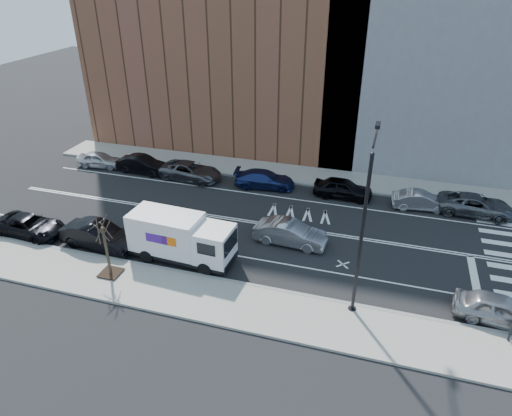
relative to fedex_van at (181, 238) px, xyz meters
The scene contains 23 objects.
ground 6.89m from the fedex_van, 56.69° to the left, with size 120.00×120.00×0.00m, color black.
sidewalk_near 5.10m from the fedex_van, 40.99° to the right, with size 44.00×3.60×0.15m, color gray.
sidewalk_far 14.94m from the fedex_van, 75.66° to the left, with size 44.00×3.60×0.15m, color gray.
curb_near 4.21m from the fedex_van, 20.81° to the right, with size 44.00×0.25×0.17m, color gray.
curb_far 13.21m from the fedex_van, 73.72° to the left, with size 44.00×0.25×0.17m, color gray.
crosswalk 20.52m from the fedex_van, 15.89° to the left, with size 3.00×14.00×0.01m, color white, non-canonical shape.
road_markings 6.88m from the fedex_van, 56.69° to the left, with size 40.00×8.60×0.01m, color white, non-canonical shape.
bldg_brick 23.60m from the fedex_van, 101.51° to the left, with size 26.00×10.00×22.00m, color brown.
bldg_concrete 28.74m from the fedex_van, 53.51° to the left, with size 20.00×10.00×26.00m, color slate.
streetlight 11.32m from the fedex_van, ahead, with size 0.44×4.02×9.34m.
street_tree 4.34m from the fedex_van, 139.88° to the right, with size 1.20×1.20×3.75m.
fedex_van is the anchor object (origin of this frame).
far_parked_a 17.27m from the fedex_van, 139.98° to the left, with size 1.63×4.05×1.38m, color #BBBCC1.
far_parked_b 14.22m from the fedex_van, 128.69° to the left, with size 1.58×4.52×1.49m, color black.
far_parked_c 11.88m from the fedex_van, 111.38° to the left, with size 2.43×5.27×1.47m, color #515259.
far_parked_d 11.55m from the fedex_van, 79.47° to the left, with size 1.98×4.88×1.42m, color navy.
far_parked_e 14.19m from the fedex_van, 53.27° to the left, with size 1.83×4.55×1.55m, color black.
far_parked_f 18.11m from the fedex_van, 38.02° to the left, with size 1.44×4.13×1.36m, color #9E9FA3.
far_parked_g 21.42m from the fedex_van, 32.35° to the left, with size 2.43×5.28×1.47m, color #575A60.
driving_sedan 7.12m from the fedex_van, 31.47° to the left, with size 1.65×4.73×1.56m, color #9D9DA1.
near_parked_rear_a 5.78m from the fedex_van, behind, with size 1.76×5.06×1.67m, color black.
near_parked_rear_b 11.13m from the fedex_van, behind, with size 2.28×4.93×1.37m, color black.
near_parked_front 17.98m from the fedex_van, ahead, with size 1.81×4.51×1.54m, color #A6A5AA.
Camera 1 is at (7.50, -26.75, 16.48)m, focal length 32.00 mm.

